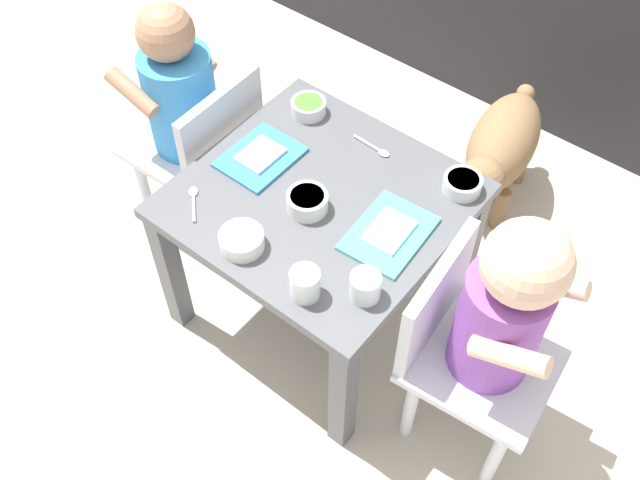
{
  "coord_description": "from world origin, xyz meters",
  "views": [
    {
      "loc": [
        0.64,
        -0.81,
        1.58
      ],
      "look_at": [
        0.0,
        0.0,
        0.28
      ],
      "focal_mm": 40.94,
      "sensor_mm": 36.0,
      "label": 1
    }
  ],
  "objects_px": {
    "seated_child_left": "(184,103)",
    "cereal_bowl_right_side": "(309,107)",
    "cereal_bowl_left_side": "(462,184)",
    "seated_child_right": "(497,316)",
    "veggie_bowl_far": "(242,240)",
    "water_cup_right": "(305,285)",
    "dining_table": "(320,219)",
    "veggie_bowl_near": "(307,201)",
    "food_tray_left": "(260,156)",
    "food_tray_right": "(389,233)",
    "spoon_by_right_tray": "(375,148)",
    "water_cup_left": "(365,287)",
    "spoon_by_left_tray": "(194,200)",
    "dog": "(501,147)"
  },
  "relations": [
    {
      "from": "food_tray_left",
      "to": "spoon_by_right_tray",
      "type": "distance_m",
      "value": 0.26
    },
    {
      "from": "dog",
      "to": "spoon_by_left_tray",
      "type": "xyz_separation_m",
      "value": [
        -0.35,
        -0.76,
        0.21
      ]
    },
    {
      "from": "food_tray_left",
      "to": "food_tray_right",
      "type": "relative_size",
      "value": 0.89
    },
    {
      "from": "dining_table",
      "to": "veggie_bowl_near",
      "type": "height_order",
      "value": "veggie_bowl_near"
    },
    {
      "from": "cereal_bowl_right_side",
      "to": "spoon_by_left_tray",
      "type": "xyz_separation_m",
      "value": [
        -0.01,
        -0.37,
        -0.02
      ]
    },
    {
      "from": "food_tray_right",
      "to": "water_cup_right",
      "type": "bearing_deg",
      "value": -100.76
    },
    {
      "from": "cereal_bowl_left_side",
      "to": "cereal_bowl_right_side",
      "type": "bearing_deg",
      "value": -177.88
    },
    {
      "from": "spoon_by_right_tray",
      "to": "veggie_bowl_near",
      "type": "bearing_deg",
      "value": -92.37
    },
    {
      "from": "spoon_by_left_tray",
      "to": "spoon_by_right_tray",
      "type": "xyz_separation_m",
      "value": [
        0.21,
        0.37,
        0.0
      ]
    },
    {
      "from": "food_tray_left",
      "to": "veggie_bowl_far",
      "type": "distance_m",
      "value": 0.25
    },
    {
      "from": "water_cup_right",
      "to": "veggie_bowl_far",
      "type": "height_order",
      "value": "water_cup_right"
    },
    {
      "from": "dining_table",
      "to": "dog",
      "type": "bearing_deg",
      "value": 75.56
    },
    {
      "from": "veggie_bowl_near",
      "to": "cereal_bowl_right_side",
      "type": "relative_size",
      "value": 1.07
    },
    {
      "from": "cereal_bowl_left_side",
      "to": "spoon_by_right_tray",
      "type": "distance_m",
      "value": 0.22
    },
    {
      "from": "food_tray_left",
      "to": "cereal_bowl_left_side",
      "type": "xyz_separation_m",
      "value": [
        0.4,
        0.2,
        0.01
      ]
    },
    {
      "from": "dog",
      "to": "spoon_by_right_tray",
      "type": "distance_m",
      "value": 0.47
    },
    {
      "from": "dog",
      "to": "water_cup_left",
      "type": "bearing_deg",
      "value": -84.23
    },
    {
      "from": "seated_child_right",
      "to": "water_cup_right",
      "type": "distance_m",
      "value": 0.36
    },
    {
      "from": "seated_child_left",
      "to": "dog",
      "type": "distance_m",
      "value": 0.83
    },
    {
      "from": "food_tray_left",
      "to": "veggie_bowl_far",
      "type": "bearing_deg",
      "value": -56.86
    },
    {
      "from": "dog",
      "to": "veggie_bowl_far",
      "type": "relative_size",
      "value": 5.01
    },
    {
      "from": "food_tray_right",
      "to": "spoon_by_left_tray",
      "type": "xyz_separation_m",
      "value": [
        -0.37,
        -0.18,
        -0.0
      ]
    },
    {
      "from": "cereal_bowl_right_side",
      "to": "spoon_by_left_tray",
      "type": "height_order",
      "value": "cereal_bowl_right_side"
    },
    {
      "from": "water_cup_right",
      "to": "spoon_by_right_tray",
      "type": "distance_m",
      "value": 0.42
    },
    {
      "from": "food_tray_right",
      "to": "water_cup_right",
      "type": "relative_size",
      "value": 3.07
    },
    {
      "from": "dining_table",
      "to": "veggie_bowl_near",
      "type": "distance_m",
      "value": 0.1
    },
    {
      "from": "water_cup_right",
      "to": "cereal_bowl_left_side",
      "type": "xyz_separation_m",
      "value": [
        0.09,
        0.42,
        -0.01
      ]
    },
    {
      "from": "seated_child_right",
      "to": "food_tray_left",
      "type": "relative_size",
      "value": 3.96
    },
    {
      "from": "food_tray_right",
      "to": "spoon_by_left_tray",
      "type": "distance_m",
      "value": 0.42
    },
    {
      "from": "cereal_bowl_right_side",
      "to": "spoon_by_right_tray",
      "type": "relative_size",
      "value": 0.82
    },
    {
      "from": "water_cup_right",
      "to": "water_cup_left",
      "type": "bearing_deg",
      "value": 37.04
    },
    {
      "from": "seated_child_left",
      "to": "cereal_bowl_right_side",
      "type": "relative_size",
      "value": 8.31
    },
    {
      "from": "water_cup_left",
      "to": "veggie_bowl_near",
      "type": "relative_size",
      "value": 0.7
    },
    {
      "from": "seated_child_left",
      "to": "spoon_by_right_tray",
      "type": "xyz_separation_m",
      "value": [
        0.45,
        0.15,
        0.01
      ]
    },
    {
      "from": "veggie_bowl_far",
      "to": "food_tray_left",
      "type": "bearing_deg",
      "value": 123.14
    },
    {
      "from": "seated_child_right",
      "to": "veggie_bowl_far",
      "type": "xyz_separation_m",
      "value": [
        -0.48,
        -0.17,
        0.01
      ]
    },
    {
      "from": "food_tray_right",
      "to": "food_tray_left",
      "type": "bearing_deg",
      "value": 180.0
    },
    {
      "from": "seated_child_left",
      "to": "dog",
      "type": "xyz_separation_m",
      "value": [
        0.59,
        0.54,
        -0.2
      ]
    },
    {
      "from": "water_cup_right",
      "to": "spoon_by_right_tray",
      "type": "xyz_separation_m",
      "value": [
        -0.13,
        0.4,
        -0.02
      ]
    },
    {
      "from": "seated_child_left",
      "to": "spoon_by_left_tray",
      "type": "relative_size",
      "value": 8.35
    },
    {
      "from": "seated_child_left",
      "to": "cereal_bowl_right_side",
      "type": "distance_m",
      "value": 0.3
    },
    {
      "from": "cereal_bowl_right_side",
      "to": "food_tray_right",
      "type": "bearing_deg",
      "value": -27.01
    },
    {
      "from": "food_tray_left",
      "to": "cereal_bowl_right_side",
      "type": "xyz_separation_m",
      "value": [
        -0.01,
        0.18,
        0.01
      ]
    },
    {
      "from": "veggie_bowl_far",
      "to": "spoon_by_left_tray",
      "type": "distance_m",
      "value": 0.16
    },
    {
      "from": "spoon_by_left_tray",
      "to": "veggie_bowl_near",
      "type": "bearing_deg",
      "value": 34.16
    },
    {
      "from": "veggie_bowl_near",
      "to": "cereal_bowl_right_side",
      "type": "xyz_separation_m",
      "value": [
        -0.18,
        0.23,
        -0.0
      ]
    },
    {
      "from": "seated_child_right",
      "to": "veggie_bowl_near",
      "type": "distance_m",
      "value": 0.45
    },
    {
      "from": "water_cup_left",
      "to": "spoon_by_right_tray",
      "type": "distance_m",
      "value": 0.4
    },
    {
      "from": "dining_table",
      "to": "cereal_bowl_left_side",
      "type": "height_order",
      "value": "cereal_bowl_left_side"
    },
    {
      "from": "veggie_bowl_near",
      "to": "food_tray_left",
      "type": "bearing_deg",
      "value": 164.3
    }
  ]
}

